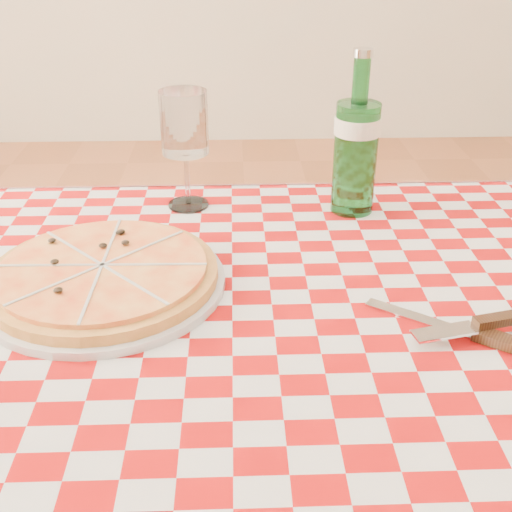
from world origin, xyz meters
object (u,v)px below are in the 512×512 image
Objects in this scene: wine_glass at (186,151)px; pizza_plate at (103,273)px; dining_table at (272,381)px; water_bottle at (357,134)px.

pizza_plate is at bearing -110.35° from wine_glass.
water_bottle reaches higher than dining_table.
dining_table is 5.97× the size of wine_glass.
dining_table is at bearing -70.37° from wine_glass.
water_bottle reaches higher than wine_glass.
wine_glass is (0.10, 0.27, 0.08)m from pizza_plate.
wine_glass is at bearing 109.63° from dining_table.
pizza_plate is at bearing -147.52° from water_bottle.
wine_glass is (-0.28, 0.03, -0.03)m from water_bottle.
pizza_plate is 0.30m from wine_glass.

